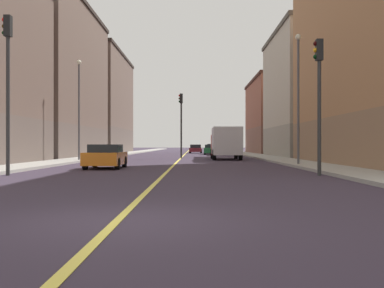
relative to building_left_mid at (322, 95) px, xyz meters
name	(u,v)px	position (x,y,z in m)	size (l,w,h in m)	color
ground_plane	(117,221)	(-14.75, -41.48, -6.59)	(400.00, 400.00, 0.00)	#352B3A
sidewalk_left	(253,155)	(-6.37, 7.52, -6.52)	(2.73, 168.00, 0.15)	#9E9B93
sidewalk_right	(115,155)	(-23.13, 7.52, -6.52)	(2.73, 168.00, 0.15)	#9E9B93
lane_center_stripe	(184,155)	(-14.75, 7.52, -6.58)	(0.16, 154.00, 0.01)	#E5D14C
building_left_mid	(322,95)	(0.00, 0.00, 0.00)	(10.32, 16.58, 13.16)	#9D9688
building_left_far	(287,117)	(0.00, 18.91, -1.20)	(10.32, 18.60, 10.77)	brown
building_right_midblock	(41,81)	(-29.50, -0.69, 1.36)	(10.32, 21.96, 15.88)	brown
building_right_distant	(92,104)	(-29.50, 23.56, 1.12)	(10.32, 22.99, 15.40)	brown
traffic_light_left_near	(319,87)	(-8.15, -29.63, -2.84)	(0.40, 0.32, 5.78)	#2D2D2D
traffic_light_right_near	(8,73)	(-21.38, -29.63, -2.24)	(0.40, 0.32, 6.81)	#2D2D2D
traffic_light_median_far	(181,117)	(-14.70, -5.10, -2.62)	(0.40, 0.32, 6.15)	#2D2D2D
street_lamp_left_near	(298,86)	(-7.14, -21.10, -1.73)	(0.36, 0.36, 7.87)	#4C4C51
street_lamp_right_near	(79,100)	(-22.37, -13.34, -1.82)	(0.36, 0.36, 7.71)	#4C4C51
car_teal	(213,149)	(-10.66, 21.85, -5.91)	(2.04, 4.11, 1.41)	#196670
car_green	(211,150)	(-11.24, 12.41, -5.95)	(2.01, 4.12, 1.31)	#1E6B38
car_orange	(106,157)	(-18.33, -23.70, -5.94)	(1.94, 4.03, 1.32)	orange
car_maroon	(196,149)	(-13.26, 22.57, -5.95)	(2.02, 4.40, 1.33)	maroon
box_truck	(226,142)	(-10.67, -8.19, -5.09)	(2.51, 6.96, 2.79)	maroon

